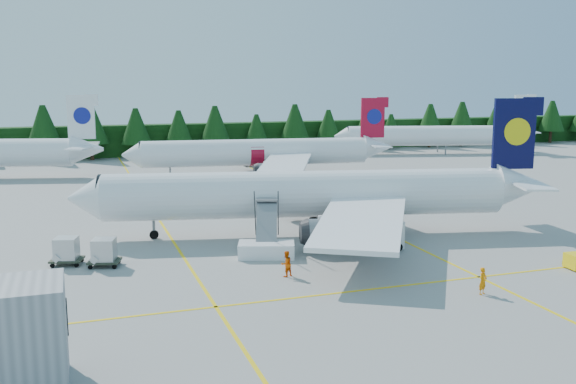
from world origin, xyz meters
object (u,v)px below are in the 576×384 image
object	(u,v)px
airstairs	(266,245)
service_truck	(372,235)
airliner_red	(252,153)
airliner_navy	(298,195)

from	to	relation	value
airstairs	service_truck	distance (m)	9.34
airstairs	airliner_red	bearing A→B (deg)	93.91
airstairs	service_truck	size ratio (longest dim) A/B	1.26
airliner_navy	airstairs	bearing A→B (deg)	-116.83
airliner_navy	service_truck	bearing A→B (deg)	-45.94
airliner_red	service_truck	world-z (taller)	airliner_red
airliner_navy	airstairs	world-z (taller)	airliner_navy
airliner_red	airstairs	bearing A→B (deg)	-96.69
airliner_navy	airliner_red	size ratio (longest dim) A/B	1.08
service_truck	airliner_navy	bearing A→B (deg)	133.63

